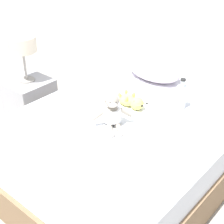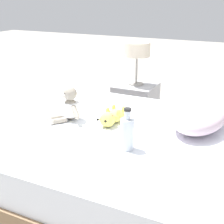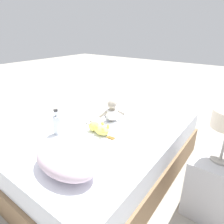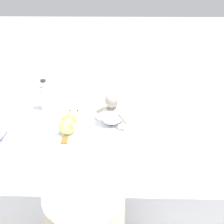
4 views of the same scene
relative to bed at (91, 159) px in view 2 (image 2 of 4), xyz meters
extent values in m
plane|color=#9E998E|center=(0.00, 0.00, -0.25)|extent=(16.00, 16.00, 0.00)
cube|color=#846647|center=(0.00, 0.00, -0.10)|extent=(1.45, 1.92, 0.29)
cube|color=white|center=(0.00, 0.00, 0.15)|extent=(1.41, 1.86, 0.21)
ellipsoid|color=silver|center=(-0.24, 0.64, 0.34)|extent=(0.54, 0.35, 0.17)
ellipsoid|color=#9E9384|center=(-0.03, -0.17, 0.33)|extent=(0.15, 0.15, 0.15)
cylinder|color=white|center=(-0.03, -0.17, 0.33)|extent=(0.17, 0.17, 0.09)
sphere|color=#9E9384|center=(-0.03, -0.17, 0.44)|extent=(0.10, 0.10, 0.10)
ellipsoid|color=beige|center=(0.00, -0.19, 0.43)|extent=(0.07, 0.08, 0.04)
sphere|color=black|center=(0.01, -0.18, 0.45)|extent=(0.01, 0.01, 0.01)
sphere|color=black|center=(-0.01, -0.21, 0.45)|extent=(0.01, 0.01, 0.01)
cylinder|color=#9E9384|center=(0.00, -0.13, 0.45)|extent=(0.03, 0.03, 0.03)
cylinder|color=#9E9384|center=(-0.06, -0.20, 0.45)|extent=(0.03, 0.03, 0.03)
cylinder|color=#9E9384|center=(0.03, -0.09, 0.34)|extent=(0.08, 0.09, 0.08)
cylinder|color=#9E9384|center=(-0.09, -0.24, 0.34)|extent=(0.08, 0.09, 0.08)
cylinder|color=#9E9384|center=(0.07, -0.20, 0.27)|extent=(0.10, 0.09, 0.04)
cylinder|color=#9E9384|center=(0.03, -0.25, 0.27)|extent=(0.10, 0.09, 0.04)
sphere|color=beige|center=(0.11, -0.23, 0.27)|extent=(0.04, 0.04, 0.04)
sphere|color=beige|center=(0.07, -0.28, 0.27)|extent=(0.04, 0.04, 0.04)
ellipsoid|color=#EAE066|center=(-0.13, 0.12, 0.30)|extent=(0.16, 0.12, 0.08)
sphere|color=#EAE066|center=(-0.02, 0.11, 0.30)|extent=(0.10, 0.10, 0.10)
cone|color=#EAE066|center=(0.02, 0.14, 0.31)|extent=(0.06, 0.03, 0.05)
sphere|color=black|center=(0.05, 0.14, 0.32)|extent=(0.02, 0.02, 0.02)
cone|color=#EAE066|center=(0.02, 0.08, 0.31)|extent=(0.06, 0.03, 0.05)
sphere|color=black|center=(0.05, 0.08, 0.32)|extent=(0.02, 0.02, 0.02)
sphere|color=red|center=(-0.02, 0.14, 0.33)|extent=(0.02, 0.02, 0.02)
sphere|color=red|center=(-0.03, 0.08, 0.33)|extent=(0.02, 0.02, 0.02)
ellipsoid|color=#EAE066|center=(-0.09, 0.16, 0.33)|extent=(0.03, 0.03, 0.05)
ellipsoid|color=#EAE066|center=(-0.10, 0.08, 0.33)|extent=(0.03, 0.03, 0.05)
ellipsoid|color=#EAE066|center=(-0.17, 0.16, 0.33)|extent=(0.03, 0.03, 0.05)
ellipsoid|color=#EAE066|center=(-0.17, 0.09, 0.33)|extent=(0.03, 0.03, 0.05)
cube|color=brown|center=(-0.24, 0.13, 0.26)|extent=(0.07, 0.04, 0.01)
cylinder|color=silver|center=(0.21, 0.35, 0.34)|extent=(0.08, 0.08, 0.18)
cylinder|color=silver|center=(0.21, 0.35, 0.45)|extent=(0.03, 0.03, 0.05)
cylinder|color=black|center=(0.21, 0.35, 0.49)|extent=(0.04, 0.04, 0.01)
cube|color=#B2B2B7|center=(-1.07, -0.11, 0.00)|extent=(0.37, 0.37, 0.50)
cylinder|color=gray|center=(-1.07, -0.11, 0.26)|extent=(0.14, 0.14, 0.01)
cylinder|color=gray|center=(-1.07, -0.11, 0.39)|extent=(0.02, 0.02, 0.26)
cylinder|color=beige|center=(-1.07, -0.11, 0.58)|extent=(0.24, 0.24, 0.13)
camera|label=1|loc=(1.27, -1.67, 1.53)|focal=54.35mm
camera|label=2|loc=(1.66, 0.96, 1.06)|focal=50.85mm
camera|label=3|loc=(-1.14, 1.32, 1.14)|focal=31.20mm
camera|label=4|loc=(-1.63, -0.20, 1.22)|focal=42.95mm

